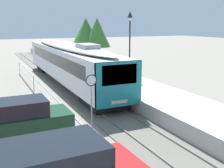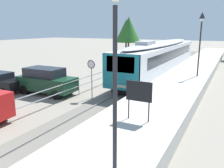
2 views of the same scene
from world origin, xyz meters
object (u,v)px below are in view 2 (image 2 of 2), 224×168
Objects in this scene: platform_lamp_near_end at (115,42)px; speed_limit_sign at (91,70)px; commuter_train at (161,55)px; parked_hatchback_black at (0,82)px; platform_lamp_mid_platform at (201,32)px; parked_suv_dark_green at (46,81)px; platform_notice_board at (139,93)px.

speed_limit_sign is (-6.17, 8.56, -2.50)m from platform_lamp_near_end.
commuter_train is 7.30× the size of speed_limit_sign.
platform_lamp_near_end is 1.33× the size of parked_hatchback_black.
platform_lamp_near_end is 1.91× the size of speed_limit_sign.
platform_lamp_mid_platform is at bearing 33.32° from parked_hatchback_black.
platform_lamp_mid_platform is 1.16× the size of parked_suv_dark_green.
platform_lamp_near_end reaches higher than commuter_train.
parked_hatchback_black is (-9.54, -12.46, -1.36)m from commuter_train.
commuter_train is 3.83× the size of platform_lamp_near_end.
speed_limit_sign is at bearing 139.98° from platform_notice_board.
platform_lamp_near_end is at bearing -77.63° from commuter_train.
parked_hatchback_black is at bearing -127.42° from commuter_train.
platform_lamp_near_end is at bearing -38.85° from parked_suv_dark_green.
platform_lamp_mid_platform is (4.25, -3.40, 2.47)m from commuter_train.
platform_lamp_near_end is at bearing -54.20° from speed_limit_sign.
platform_lamp_near_end is 10.84m from speed_limit_sign.
speed_limit_sign is at bearing 125.80° from platform_lamp_near_end.
platform_lamp_mid_platform reaches higher than parked_suv_dark_green.
commuter_train is 4.42× the size of parked_suv_dark_green.
speed_limit_sign is at bearing -100.10° from commuter_train.
parked_suv_dark_green is 1.15× the size of parked_hatchback_black.
parked_hatchback_black is at bearing 167.81° from platform_notice_board.
commuter_train is 19.98m from platform_lamp_near_end.
commuter_train reaches higher than parked_hatchback_black.
platform_lamp_mid_platform reaches higher than commuter_train.
platform_lamp_near_end is 15.96m from platform_lamp_mid_platform.
platform_notice_board is 6.91m from speed_limit_sign.
platform_notice_board is (-0.88, -11.85, -2.44)m from platform_lamp_mid_platform.
platform_lamp_near_end reaches higher than parked_suv_dark_green.
parked_hatchback_black is at bearing -164.53° from parked_suv_dark_green.
platform_lamp_near_end is 1.00× the size of platform_lamp_mid_platform.
platform_lamp_mid_platform reaches higher than speed_limit_sign.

